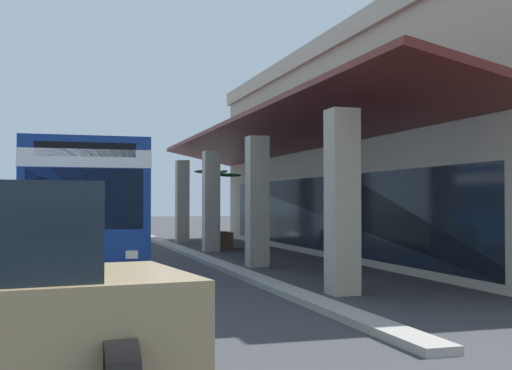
{
  "coord_description": "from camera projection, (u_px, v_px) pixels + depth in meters",
  "views": [
    {
      "loc": [
        19.3,
        -0.55,
        1.81
      ],
      "look_at": [
        4.21,
        3.91,
        2.19
      ],
      "focal_mm": 47.41,
      "sensor_mm": 36.0,
      "label": 1
    }
  ],
  "objects": [
    {
      "name": "ground",
      "position": [
        344.0,
        259.0,
        20.89
      ],
      "size": [
        120.0,
        120.0,
        0.0
      ],
      "primitive_type": "plane",
      "color": "#38383A"
    },
    {
      "name": "curb_strip",
      "position": [
        200.0,
        257.0,
        21.13
      ],
      "size": [
        27.82,
        0.5,
        0.12
      ],
      "primitive_type": "cube",
      "color": "#9E998E",
      "rests_on": "ground"
    },
    {
      "name": "plaza_building",
      "position": [
        466.0,
        151.0,
        23.94
      ],
      "size": [
        23.49,
        14.88,
        7.15
      ],
      "color": "#B2A88E",
      "rests_on": "ground"
    },
    {
      "name": "transit_bus",
      "position": [
        74.0,
        200.0,
        18.43
      ],
      "size": [
        11.25,
        2.96,
        3.34
      ],
      "color": "navy",
      "rests_on": "ground"
    },
    {
      "name": "potted_palm",
      "position": [
        218.0,
        232.0,
        25.47
      ],
      "size": [
        1.54,
        1.85,
        3.0
      ],
      "color": "brown",
      "rests_on": "ground"
    }
  ]
}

